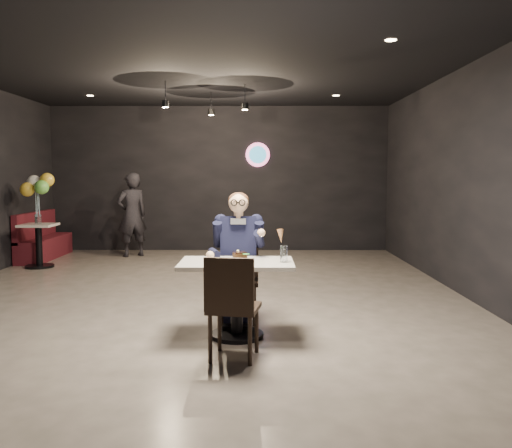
{
  "coord_description": "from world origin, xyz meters",
  "views": [
    {
      "loc": [
        0.81,
        -6.83,
        1.59
      ],
      "look_at": [
        0.78,
        -1.04,
        1.06
      ],
      "focal_mm": 38.0,
      "sensor_mm": 36.0,
      "label": 1
    }
  ],
  "objects_px": {
    "chair_far": "(239,280)",
    "chair_near": "(234,306)",
    "seated_man": "(239,256)",
    "balloon_vase": "(38,219)",
    "main_table": "(237,299)",
    "passerby": "(132,215)",
    "side_table": "(39,248)",
    "booth_bench": "(44,235)",
    "sundae_glass": "(284,254)"
  },
  "relations": [
    {
      "from": "chair_far",
      "to": "sundae_glass",
      "type": "bearing_deg",
      "value": -51.94
    },
    {
      "from": "side_table",
      "to": "sundae_glass",
      "type": "bearing_deg",
      "value": -45.1
    },
    {
      "from": "side_table",
      "to": "passerby",
      "type": "xyz_separation_m",
      "value": [
        1.31,
        1.27,
        0.47
      ]
    },
    {
      "from": "chair_far",
      "to": "chair_near",
      "type": "height_order",
      "value": "same"
    },
    {
      "from": "main_table",
      "to": "seated_man",
      "type": "bearing_deg",
      "value": 90.0
    },
    {
      "from": "main_table",
      "to": "seated_man",
      "type": "height_order",
      "value": "seated_man"
    },
    {
      "from": "chair_near",
      "to": "balloon_vase",
      "type": "xyz_separation_m",
      "value": [
        -3.55,
        4.6,
        0.37
      ]
    },
    {
      "from": "passerby",
      "to": "chair_near",
      "type": "bearing_deg",
      "value": 77.37
    },
    {
      "from": "seated_man",
      "to": "sundae_glass",
      "type": "distance_m",
      "value": 0.75
    },
    {
      "from": "chair_near",
      "to": "side_table",
      "type": "height_order",
      "value": "chair_near"
    },
    {
      "from": "main_table",
      "to": "balloon_vase",
      "type": "xyz_separation_m",
      "value": [
        -3.55,
        3.99,
        0.46
      ]
    },
    {
      "from": "chair_far",
      "to": "seated_man",
      "type": "xyz_separation_m",
      "value": [
        0.0,
        0.0,
        0.26
      ]
    },
    {
      "from": "seated_man",
      "to": "booth_bench",
      "type": "relative_size",
      "value": 0.81
    },
    {
      "from": "main_table",
      "to": "passerby",
      "type": "distance_m",
      "value": 5.73
    },
    {
      "from": "sundae_glass",
      "to": "balloon_vase",
      "type": "distance_m",
      "value": 5.67
    },
    {
      "from": "chair_near",
      "to": "booth_bench",
      "type": "xyz_separation_m",
      "value": [
        -3.85,
        5.6,
        -0.02
      ]
    },
    {
      "from": "main_table",
      "to": "seated_man",
      "type": "distance_m",
      "value": 0.65
    },
    {
      "from": "chair_near",
      "to": "seated_man",
      "type": "bearing_deg",
      "value": 99.28
    },
    {
      "from": "booth_bench",
      "to": "main_table",
      "type": "bearing_deg",
      "value": -52.33
    },
    {
      "from": "main_table",
      "to": "side_table",
      "type": "bearing_deg",
      "value": 131.68
    },
    {
      "from": "side_table",
      "to": "balloon_vase",
      "type": "height_order",
      "value": "balloon_vase"
    },
    {
      "from": "seated_man",
      "to": "side_table",
      "type": "height_order",
      "value": "seated_man"
    },
    {
      "from": "chair_near",
      "to": "sundae_glass",
      "type": "distance_m",
      "value": 0.82
    },
    {
      "from": "booth_bench",
      "to": "passerby",
      "type": "xyz_separation_m",
      "value": [
        1.61,
        0.27,
        0.37
      ]
    },
    {
      "from": "chair_near",
      "to": "sundae_glass",
      "type": "relative_size",
      "value": 5.71
    },
    {
      "from": "main_table",
      "to": "balloon_vase",
      "type": "height_order",
      "value": "balloon_vase"
    },
    {
      "from": "booth_bench",
      "to": "balloon_vase",
      "type": "xyz_separation_m",
      "value": [
        0.3,
        -1.0,
        0.39
      ]
    },
    {
      "from": "booth_bench",
      "to": "side_table",
      "type": "distance_m",
      "value": 1.05
    },
    {
      "from": "seated_man",
      "to": "passerby",
      "type": "xyz_separation_m",
      "value": [
        -2.24,
        4.7,
        0.09
      ]
    },
    {
      "from": "booth_bench",
      "to": "balloon_vase",
      "type": "distance_m",
      "value": 1.11
    },
    {
      "from": "passerby",
      "to": "seated_man",
      "type": "bearing_deg",
      "value": 81.93
    },
    {
      "from": "side_table",
      "to": "main_table",
      "type": "bearing_deg",
      "value": -48.32
    },
    {
      "from": "sundae_glass",
      "to": "chair_near",
      "type": "bearing_deg",
      "value": -128.37
    },
    {
      "from": "main_table",
      "to": "sundae_glass",
      "type": "distance_m",
      "value": 0.65
    },
    {
      "from": "sundae_glass",
      "to": "passerby",
      "type": "bearing_deg",
      "value": 117.01
    },
    {
      "from": "booth_bench",
      "to": "side_table",
      "type": "height_order",
      "value": "booth_bench"
    },
    {
      "from": "seated_man",
      "to": "balloon_vase",
      "type": "height_order",
      "value": "seated_man"
    },
    {
      "from": "chair_far",
      "to": "balloon_vase",
      "type": "height_order",
      "value": "chair_far"
    },
    {
      "from": "chair_near",
      "to": "passerby",
      "type": "distance_m",
      "value": 6.29
    },
    {
      "from": "chair_far",
      "to": "side_table",
      "type": "xyz_separation_m",
      "value": [
        -3.55,
        3.44,
        -0.12
      ]
    },
    {
      "from": "seated_man",
      "to": "balloon_vase",
      "type": "relative_size",
      "value": 8.8
    },
    {
      "from": "chair_far",
      "to": "sundae_glass",
      "type": "xyz_separation_m",
      "value": [
        0.46,
        -0.58,
        0.37
      ]
    },
    {
      "from": "side_table",
      "to": "chair_near",
      "type": "bearing_deg",
      "value": -52.33
    },
    {
      "from": "chair_far",
      "to": "passerby",
      "type": "height_order",
      "value": "passerby"
    },
    {
      "from": "sundae_glass",
      "to": "side_table",
      "type": "bearing_deg",
      "value": 134.9
    },
    {
      "from": "sundae_glass",
      "to": "passerby",
      "type": "relative_size",
      "value": 0.1
    },
    {
      "from": "main_table",
      "to": "chair_far",
      "type": "bearing_deg",
      "value": 90.0
    },
    {
      "from": "sundae_glass",
      "to": "booth_bench",
      "type": "relative_size",
      "value": 0.09
    },
    {
      "from": "seated_man",
      "to": "booth_bench",
      "type": "bearing_deg",
      "value": 130.95
    },
    {
      "from": "chair_far",
      "to": "passerby",
      "type": "relative_size",
      "value": 0.57
    }
  ]
}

